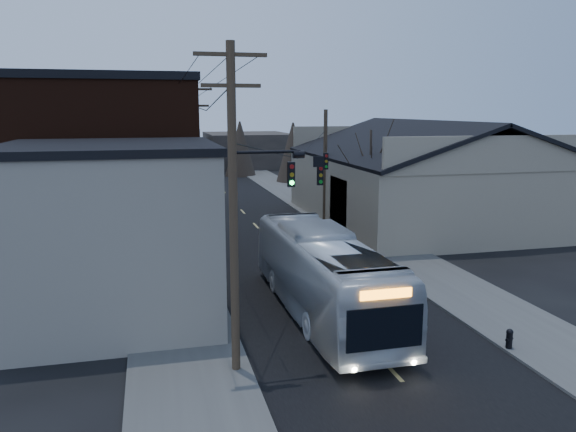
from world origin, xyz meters
The scene contains 15 objects.
ground centered at (0.00, 0.00, 0.00)m, with size 160.00×160.00×0.00m, color black.
road_surface centered at (0.00, 30.00, 0.01)m, with size 9.00×110.00×0.02m, color black.
sidewalk_left centered at (-6.50, 30.00, 0.06)m, with size 4.00×110.00×0.12m, color #474744.
sidewalk_right centered at (6.50, 30.00, 0.06)m, with size 4.00×110.00×0.12m, color #474744.
building_clapboard centered at (-9.00, 9.00, 3.50)m, with size 8.00×8.00×7.00m, color gray.
building_brick centered at (-10.00, 20.00, 5.00)m, with size 10.00×12.00×10.00m, color black.
building_left_far centered at (-9.50, 36.00, 3.50)m, with size 9.00×14.00×7.00m, color #2D2824.
warehouse centered at (13.00, 25.00, 2.70)m, with size 16.16×20.60×7.73m.
building_far_left centered at (-6.00, 65.00, 3.00)m, with size 10.00×12.00×6.00m, color #2D2824.
building_far_right centered at (7.00, 70.00, 2.50)m, with size 12.00×14.00×5.00m, color #2D2824.
bare_tree centered at (6.50, 20.00, 3.60)m, with size 0.40×0.40×7.20m, color black.
utility_lines centered at (-3.11, 24.14, 4.95)m, with size 11.24×45.28×10.50m.
bus centered at (-0.65, 7.38, 1.75)m, with size 2.95×12.60×3.51m, color silver.
parked_car centered at (-4.30, 26.66, 0.76)m, with size 1.61×4.61×1.52m, color #B4B6BC.
fire_hydrant centered at (4.70, 2.26, 0.50)m, with size 0.35×0.25×0.72m.
Camera 1 is at (-7.48, -14.09, 8.50)m, focal length 35.00 mm.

